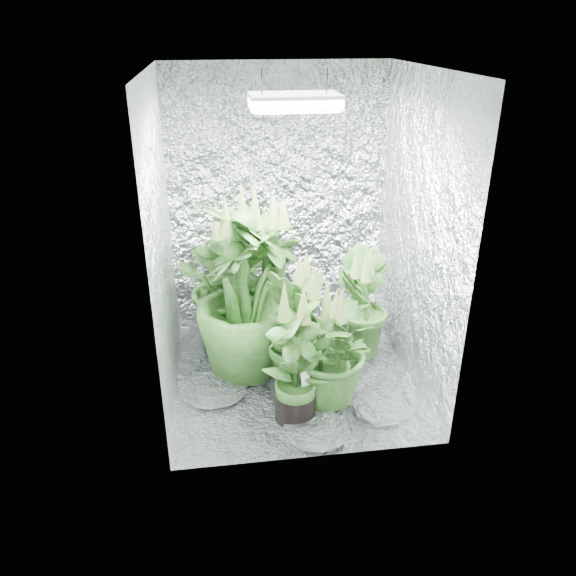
{
  "coord_description": "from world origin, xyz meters",
  "views": [
    {
      "loc": [
        -0.49,
        -3.22,
        2.23
      ],
      "look_at": [
        -0.04,
        0.0,
        0.68
      ],
      "focal_mm": 35.0,
      "sensor_mm": 36.0,
      "label": 1
    }
  ],
  "objects_px": {
    "plant_g": "(297,332)",
    "plant_b": "(265,283)",
    "plant_a": "(236,281)",
    "plant_f": "(296,362)",
    "plant_c": "(360,306)",
    "circulation_fan": "(357,314)",
    "plant_d": "(244,293)",
    "plant_e": "(325,350)",
    "grow_lamp": "(295,102)"
  },
  "relations": [
    {
      "from": "plant_c",
      "to": "plant_g",
      "type": "relative_size",
      "value": 0.91
    },
    {
      "from": "plant_b",
      "to": "plant_e",
      "type": "relative_size",
      "value": 1.45
    },
    {
      "from": "plant_c",
      "to": "plant_g",
      "type": "height_order",
      "value": "plant_g"
    },
    {
      "from": "plant_a",
      "to": "plant_e",
      "type": "height_order",
      "value": "plant_a"
    },
    {
      "from": "grow_lamp",
      "to": "plant_g",
      "type": "height_order",
      "value": "grow_lamp"
    },
    {
      "from": "grow_lamp",
      "to": "plant_e",
      "type": "relative_size",
      "value": 0.59
    },
    {
      "from": "plant_c",
      "to": "plant_g",
      "type": "distance_m",
      "value": 0.63
    },
    {
      "from": "plant_e",
      "to": "circulation_fan",
      "type": "bearing_deg",
      "value": 63.3
    },
    {
      "from": "plant_b",
      "to": "plant_d",
      "type": "relative_size",
      "value": 0.94
    },
    {
      "from": "grow_lamp",
      "to": "circulation_fan",
      "type": "distance_m",
      "value": 1.86
    },
    {
      "from": "plant_a",
      "to": "plant_e",
      "type": "bearing_deg",
      "value": -59.49
    },
    {
      "from": "circulation_fan",
      "to": "plant_d",
      "type": "bearing_deg",
      "value": -144.91
    },
    {
      "from": "plant_c",
      "to": "circulation_fan",
      "type": "distance_m",
      "value": 0.41
    },
    {
      "from": "plant_b",
      "to": "plant_c",
      "type": "xyz_separation_m",
      "value": [
        0.67,
        -0.1,
        -0.18
      ]
    },
    {
      "from": "plant_f",
      "to": "plant_g",
      "type": "height_order",
      "value": "plant_g"
    },
    {
      "from": "plant_f",
      "to": "circulation_fan",
      "type": "xyz_separation_m",
      "value": [
        0.64,
        1.0,
        -0.25
      ]
    },
    {
      "from": "plant_b",
      "to": "plant_d",
      "type": "bearing_deg",
      "value": -126.86
    },
    {
      "from": "plant_d",
      "to": "plant_f",
      "type": "height_order",
      "value": "plant_d"
    },
    {
      "from": "plant_e",
      "to": "plant_f",
      "type": "xyz_separation_m",
      "value": [
        -0.2,
        -0.11,
        0.01
      ]
    },
    {
      "from": "plant_a",
      "to": "plant_f",
      "type": "height_order",
      "value": "plant_a"
    },
    {
      "from": "plant_c",
      "to": "plant_f",
      "type": "height_order",
      "value": "plant_f"
    },
    {
      "from": "plant_b",
      "to": "plant_c",
      "type": "bearing_deg",
      "value": -8.22
    },
    {
      "from": "plant_b",
      "to": "plant_e",
      "type": "bearing_deg",
      "value": -65.66
    },
    {
      "from": "plant_a",
      "to": "plant_g",
      "type": "bearing_deg",
      "value": -61.76
    },
    {
      "from": "plant_a",
      "to": "plant_f",
      "type": "distance_m",
      "value": 1.01
    },
    {
      "from": "plant_d",
      "to": "plant_e",
      "type": "bearing_deg",
      "value": -43.22
    },
    {
      "from": "plant_b",
      "to": "plant_f",
      "type": "height_order",
      "value": "plant_b"
    },
    {
      "from": "plant_g",
      "to": "plant_f",
      "type": "bearing_deg",
      "value": -99.81
    },
    {
      "from": "plant_c",
      "to": "plant_f",
      "type": "xyz_separation_m",
      "value": [
        -0.57,
        -0.67,
        0.01
      ]
    },
    {
      "from": "grow_lamp",
      "to": "plant_b",
      "type": "xyz_separation_m",
      "value": [
        -0.15,
        0.33,
        -1.25
      ]
    },
    {
      "from": "plant_d",
      "to": "plant_e",
      "type": "relative_size",
      "value": 1.54
    },
    {
      "from": "plant_e",
      "to": "plant_b",
      "type": "bearing_deg",
      "value": 114.34
    },
    {
      "from": "plant_g",
      "to": "plant_b",
      "type": "bearing_deg",
      "value": 107.89
    },
    {
      "from": "plant_c",
      "to": "plant_g",
      "type": "bearing_deg",
      "value": -144.44
    },
    {
      "from": "grow_lamp",
      "to": "plant_d",
      "type": "bearing_deg",
      "value": 160.85
    },
    {
      "from": "plant_e",
      "to": "plant_g",
      "type": "xyz_separation_m",
      "value": [
        -0.15,
        0.19,
        0.03
      ]
    },
    {
      "from": "plant_e",
      "to": "plant_f",
      "type": "height_order",
      "value": "plant_f"
    },
    {
      "from": "plant_b",
      "to": "plant_g",
      "type": "distance_m",
      "value": 0.51
    },
    {
      "from": "plant_a",
      "to": "plant_c",
      "type": "xyz_separation_m",
      "value": [
        0.86,
        -0.28,
        -0.12
      ]
    },
    {
      "from": "plant_d",
      "to": "circulation_fan",
      "type": "xyz_separation_m",
      "value": [
        0.91,
        0.45,
        -0.46
      ]
    },
    {
      "from": "plant_b",
      "to": "plant_e",
      "type": "distance_m",
      "value": 0.74
    },
    {
      "from": "plant_b",
      "to": "plant_f",
      "type": "bearing_deg",
      "value": -82.8
    },
    {
      "from": "plant_g",
      "to": "circulation_fan",
      "type": "bearing_deg",
      "value": 49.45
    },
    {
      "from": "plant_e",
      "to": "grow_lamp",
      "type": "bearing_deg",
      "value": 114.42
    },
    {
      "from": "plant_g",
      "to": "plant_c",
      "type": "bearing_deg",
      "value": 35.56
    },
    {
      "from": "plant_g",
      "to": "circulation_fan",
      "type": "xyz_separation_m",
      "value": [
        0.59,
        0.69,
        -0.28
      ]
    },
    {
      "from": "plant_f",
      "to": "plant_g",
      "type": "relative_size",
      "value": 0.94
    },
    {
      "from": "grow_lamp",
      "to": "plant_b",
      "type": "relative_size",
      "value": 0.4
    },
    {
      "from": "plant_a",
      "to": "plant_b",
      "type": "xyz_separation_m",
      "value": [
        0.2,
        -0.19,
        0.05
      ]
    },
    {
      "from": "grow_lamp",
      "to": "plant_e",
      "type": "distance_m",
      "value": 1.47
    }
  ]
}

